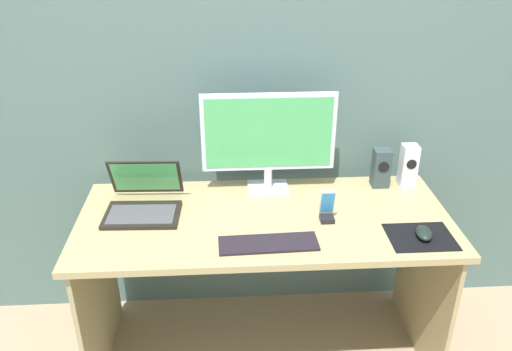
% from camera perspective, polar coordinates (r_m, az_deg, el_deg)
% --- Properties ---
extents(ground_plane, '(8.00, 8.00, 0.00)m').
position_cam_1_polar(ground_plane, '(2.60, 0.80, -18.47)').
color(ground_plane, tan).
extents(wall_back, '(6.00, 0.04, 2.50)m').
position_cam_1_polar(wall_back, '(2.30, 0.26, 11.89)').
color(wall_back, '#4F6A67').
rests_on(wall_back, ground_plane).
extents(desk, '(1.52, 0.66, 0.73)m').
position_cam_1_polar(desk, '(2.22, 0.90, -7.74)').
color(desk, tan).
rests_on(desk, ground_plane).
extents(monitor, '(0.58, 0.14, 0.45)m').
position_cam_1_polar(monitor, '(2.24, 1.38, 4.20)').
color(monitor, silver).
rests_on(monitor, desk).
extents(speaker_right, '(0.07, 0.07, 0.19)m').
position_cam_1_polar(speaker_right, '(2.43, 16.35, 1.06)').
color(speaker_right, white).
rests_on(speaker_right, desk).
extents(speaker_near_monitor, '(0.08, 0.07, 0.18)m').
position_cam_1_polar(speaker_near_monitor, '(2.40, 13.53, 0.81)').
color(speaker_near_monitor, '#334448').
rests_on(speaker_near_monitor, desk).
extents(laptop, '(0.31, 0.31, 0.20)m').
position_cam_1_polar(laptop, '(2.21, -12.23, -2.83)').
color(laptop, black).
rests_on(laptop, desk).
extents(keyboard_external, '(0.38, 0.13, 0.01)m').
position_cam_1_polar(keyboard_external, '(1.97, 1.39, -7.45)').
color(keyboard_external, black).
rests_on(keyboard_external, desk).
extents(mousepad, '(0.25, 0.20, 0.00)m').
position_cam_1_polar(mousepad, '(2.11, 17.57, -6.43)').
color(mousepad, black).
rests_on(mousepad, desk).
extents(mouse, '(0.08, 0.11, 0.04)m').
position_cam_1_polar(mouse, '(2.10, 17.93, -6.02)').
color(mouse, black).
rests_on(mouse, mousepad).
extents(phone_in_dock, '(0.06, 0.06, 0.14)m').
position_cam_1_polar(phone_in_dock, '(2.11, 7.80, -3.73)').
color(phone_in_dock, black).
rests_on(phone_in_dock, desk).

